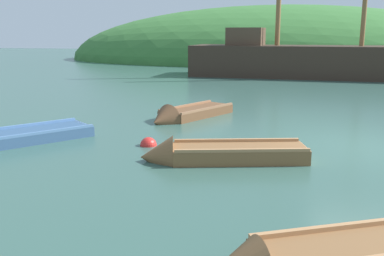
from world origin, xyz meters
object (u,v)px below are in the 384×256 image
Objects in this scene: sailing_ship at (311,65)px; rowboat_far at (214,156)px; rowboat_center at (186,116)px; rowboat_outer_right at (2,142)px; buoy_red at (148,145)px.

rowboat_far is (-2.68, -19.51, -0.64)m from sailing_ship.
rowboat_center is at bearing -103.85° from sailing_ship.
rowboat_far is 4.91m from rowboat_center.
sailing_ship is at bearing -164.19° from rowboat_outer_right.
rowboat_center is at bearing -84.00° from rowboat_far.
sailing_ship is 20.95m from rowboat_outer_right.
sailing_ship is 15.59m from rowboat_center.
sailing_ship is 42.87× the size of buoy_red.
rowboat_far is at bearing 48.54° from rowboat_center.
rowboat_center reaches higher than rowboat_far.
sailing_ship is 4.79× the size of rowboat_far.
rowboat_outer_right reaches higher than rowboat_far.
rowboat_center is 3.63m from buoy_red.
sailing_ship reaches higher than rowboat_center.
sailing_ship is at bearing 76.35° from buoy_red.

